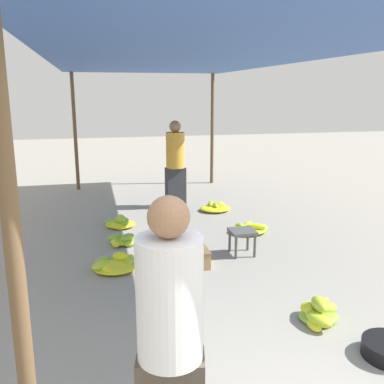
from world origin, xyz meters
TOP-DOWN VIEW (x-y plane):
  - canopy_post_front_left at (-1.61, 0.30)m, footprint 0.08×0.08m
  - canopy_post_back_left at (-1.61, 8.50)m, footprint 0.08×0.08m
  - canopy_post_back_right at (1.61, 8.50)m, footprint 0.08×0.08m
  - canopy_tarp at (0.00, 4.40)m, footprint 3.62×8.60m
  - vendor_foreground at (-0.90, 0.51)m, footprint 0.43×0.43m
  - stool at (0.71, 3.76)m, footprint 0.34×0.34m
  - banana_pile_left_0 at (-1.06, 3.61)m, footprint 0.60×0.55m
  - banana_pile_left_1 at (-0.89, 4.52)m, footprint 0.49×0.39m
  - banana_pile_left_2 at (-0.88, 5.38)m, footprint 0.53×0.48m
  - banana_pile_right_0 at (1.16, 4.64)m, footprint 0.65×0.58m
  - banana_pile_right_1 at (0.83, 1.88)m, footprint 0.43×0.53m
  - banana_pile_right_2 at (0.98, 6.01)m, footprint 0.58×0.55m
  - crate_near at (-0.10, 3.56)m, footprint 0.49×0.49m
  - shopper_walking_mid at (0.30, 6.46)m, footprint 0.40×0.40m

SIDE VIEW (x-z plane):
  - banana_pile_right_0 at x=1.16m, z-range -0.03..0.15m
  - banana_pile_right_2 at x=0.98m, z-range -0.03..0.16m
  - banana_pile_left_1 at x=-0.89m, z-range -0.02..0.16m
  - banana_pile_left_0 at x=-1.06m, z-range -0.02..0.16m
  - banana_pile_left_2 at x=-0.88m, z-range -0.03..0.18m
  - banana_pile_right_1 at x=0.83m, z-range -0.03..0.22m
  - crate_near at x=-0.10m, z-range 0.00..0.23m
  - stool at x=0.71m, z-range 0.11..0.47m
  - shopper_walking_mid at x=0.30m, z-range 0.03..1.72m
  - vendor_foreground at x=-0.90m, z-range 0.03..1.74m
  - canopy_post_front_left at x=-1.61m, z-range 0.00..2.64m
  - canopy_post_back_left at x=-1.61m, z-range 0.00..2.64m
  - canopy_post_back_right at x=1.61m, z-range 0.00..2.64m
  - canopy_tarp at x=0.00m, z-range 2.64..2.68m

